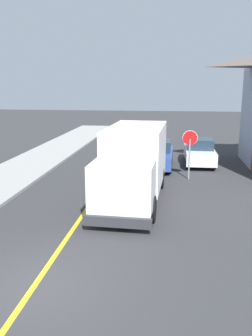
# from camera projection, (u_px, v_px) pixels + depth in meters

# --- Properties ---
(ground_plane) EXTENTS (120.00, 120.00, 0.00)m
(ground_plane) POSITION_uv_depth(u_px,v_px,m) (33.00, 288.00, 9.17)
(ground_plane) COLOR #303033
(centre_line_yellow) EXTENTS (0.16, 56.00, 0.01)m
(centre_line_yellow) POSITION_uv_depth(u_px,v_px,m) (105.00, 183.00, 18.82)
(centre_line_yellow) COLOR gold
(centre_line_yellow) RESTS_ON ground
(box_truck) EXTENTS (2.70, 7.27, 3.20)m
(box_truck) POSITION_uv_depth(u_px,v_px,m) (134.00, 161.00, 15.75)
(box_truck) COLOR white
(box_truck) RESTS_ON ground
(parked_car_near) EXTENTS (1.88, 4.43, 1.67)m
(parked_car_near) POSITION_uv_depth(u_px,v_px,m) (158.00, 155.00, 22.03)
(parked_car_near) COLOR #2D4793
(parked_car_near) RESTS_ON ground
(parked_car_mid) EXTENTS (1.96, 4.46, 1.67)m
(parked_car_mid) POSITION_uv_depth(u_px,v_px,m) (151.00, 139.00, 28.05)
(parked_car_mid) COLOR silver
(parked_car_mid) RESTS_ON ground
(parked_van_across) EXTENTS (1.83, 4.41, 1.67)m
(parked_van_across) POSITION_uv_depth(u_px,v_px,m) (199.00, 152.00, 22.97)
(parked_van_across) COLOR silver
(parked_van_across) RESTS_ON ground
(stop_sign) EXTENTS (0.80, 0.10, 2.65)m
(stop_sign) POSITION_uv_depth(u_px,v_px,m) (190.00, 145.00, 19.09)
(stop_sign) COLOR gray
(stop_sign) RESTS_ON ground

